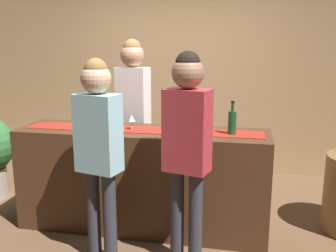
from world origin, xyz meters
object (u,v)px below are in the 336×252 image
(wine_bottle_amber, at_px, (95,117))
(customer_browsing, at_px, (99,141))
(wine_glass_far_end, at_px, (205,121))
(bartender, at_px, (133,102))
(wine_bottle_green, at_px, (232,122))
(customer_sipping, at_px, (187,138))
(wine_glass_near_customer, at_px, (132,119))
(wine_glass_mid_counter, at_px, (182,120))

(wine_bottle_amber, relative_size, customer_browsing, 0.18)
(wine_glass_far_end, bearing_deg, bartender, 147.46)
(wine_bottle_green, xyz_separation_m, customer_browsing, (-1.01, -0.62, -0.06))
(wine_bottle_green, xyz_separation_m, customer_sipping, (-0.32, -0.56, -0.02))
(wine_bottle_amber, bearing_deg, wine_glass_near_customer, 7.77)
(bartender, bearing_deg, wine_bottle_amber, 82.54)
(wine_glass_near_customer, bearing_deg, wine_glass_mid_counter, 2.69)
(customer_sipping, xyz_separation_m, customer_browsing, (-0.69, -0.06, -0.04))
(wine_bottle_amber, relative_size, bartender, 0.17)
(wine_glass_mid_counter, relative_size, customer_sipping, 0.08)
(wine_bottle_green, height_order, customer_browsing, customer_browsing)
(wine_bottle_amber, xyz_separation_m, wine_bottle_green, (1.28, 0.03, 0.00))
(wine_glass_far_end, bearing_deg, wine_bottle_amber, -175.29)
(customer_browsing, bearing_deg, wine_glass_near_customer, 97.46)
(wine_bottle_green, height_order, customer_sipping, customer_sipping)
(wine_bottle_amber, distance_m, wine_bottle_green, 1.28)
(wine_glass_near_customer, distance_m, bartender, 0.60)
(customer_browsing, bearing_deg, wine_bottle_amber, 128.93)
(wine_glass_far_end, bearing_deg, customer_sipping, -97.27)
(wine_bottle_green, bearing_deg, wine_glass_mid_counter, 175.11)
(wine_glass_near_customer, relative_size, customer_sipping, 0.08)
(wine_bottle_amber, xyz_separation_m, wine_glass_near_customer, (0.35, 0.05, -0.01))
(wine_glass_mid_counter, xyz_separation_m, bartender, (-0.63, 0.56, 0.06))
(wine_bottle_amber, distance_m, customer_sipping, 1.09)
(wine_glass_far_end, xyz_separation_m, customer_browsing, (-0.77, -0.67, -0.06))
(bartender, relative_size, customer_sipping, 1.06)
(wine_bottle_green, distance_m, customer_sipping, 0.64)
(wine_glass_mid_counter, bearing_deg, wine_bottle_green, -4.89)
(wine_bottle_amber, relative_size, wine_bottle_green, 1.00)
(wine_bottle_green, distance_m, bartender, 1.24)
(wine_glass_near_customer, xyz_separation_m, customer_browsing, (-0.08, -0.64, -0.06))
(customer_sipping, bearing_deg, wine_glass_mid_counter, 118.69)
(wine_glass_far_end, bearing_deg, customer_browsing, -138.72)
(bartender, xyz_separation_m, customer_sipping, (0.77, -1.15, -0.08))
(wine_bottle_amber, relative_size, wine_glass_far_end, 2.10)
(wine_glass_far_end, xyz_separation_m, customer_sipping, (-0.08, -0.61, -0.01))
(customer_sipping, bearing_deg, wine_glass_far_end, 98.30)
(wine_glass_near_customer, relative_size, wine_glass_mid_counter, 1.00)
(wine_glass_near_customer, distance_m, customer_sipping, 0.84)
(wine_bottle_amber, height_order, wine_glass_near_customer, wine_bottle_amber)
(wine_bottle_amber, bearing_deg, wine_bottle_green, 1.36)
(wine_bottle_green, height_order, wine_glass_near_customer, wine_bottle_green)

